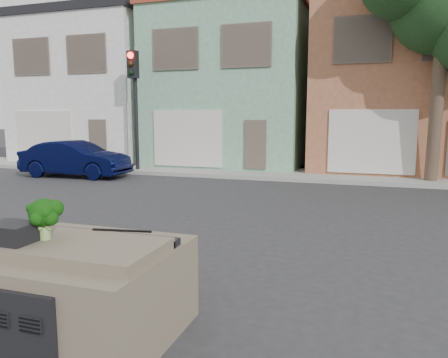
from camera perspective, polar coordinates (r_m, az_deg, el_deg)
The scene contains 12 objects.
ground_plane at distance 7.81m, azimuth -4.43°, elevation -9.84°, with size 120.00×120.00×0.00m, color #303033.
sidewalk at distance 17.72m, azimuth 8.92°, elevation 0.57°, with size 40.00×3.00×0.15m, color gray.
townhouse_white at distance 25.50m, azimuth -14.84°, elevation 11.06°, with size 7.20×8.20×7.55m, color white.
townhouse_mint at distance 22.31m, azimuth 1.84°, elevation 11.76°, with size 7.20×8.20×7.55m, color #79AB8B.
townhouse_tan at distance 21.39m, azimuth 21.86°, elevation 11.33°, with size 7.20×8.20×7.55m, color #A26243.
navy_sedan at distance 18.39m, azimuth -18.73°, elevation 0.27°, with size 1.52×4.35×1.43m, color black.
traffic_signal at distance 18.85m, azimuth -11.56°, elevation 8.51°, with size 0.40×0.40×5.10m, color black.
tree_near at distance 16.85m, azimuth 26.33°, elevation 13.67°, with size 4.40×4.00×8.50m, color #1B3A1A.
car_dashboard at distance 5.16m, azimuth -17.98°, elevation -13.34°, with size 2.00×1.80×1.12m, color #695D4C.
instrument_hump at distance 5.07m, azimuth -25.99°, elevation -6.32°, with size 0.48×0.38×0.20m, color black.
wiper_arm at distance 5.13m, azimuth -13.19°, elevation -6.56°, with size 0.70×0.03×0.02m, color black.
broccoli at distance 5.01m, azimuth -22.45°, elevation -4.81°, with size 0.37×0.37×0.45m, color black.
Camera 1 is at (2.92, -6.82, 2.43)m, focal length 35.00 mm.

